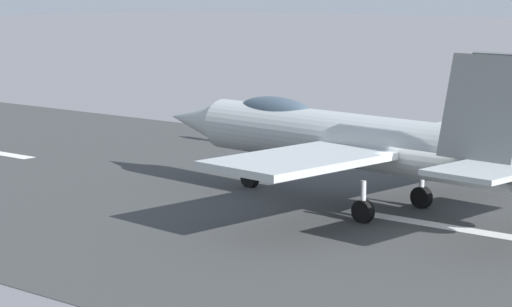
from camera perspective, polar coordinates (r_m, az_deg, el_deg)
ground_plane at (r=34.13m, az=9.47°, el=-3.87°), size 400.00×400.00×0.00m
runway_strip at (r=34.12m, az=9.50°, el=-3.85°), size 240.00×26.00×0.02m
fighter_jet at (r=36.01m, az=5.27°, el=0.82°), size 17.93×13.72×5.62m
crew_person at (r=51.00m, az=-2.03°, el=1.53°), size 0.50×0.55×1.64m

